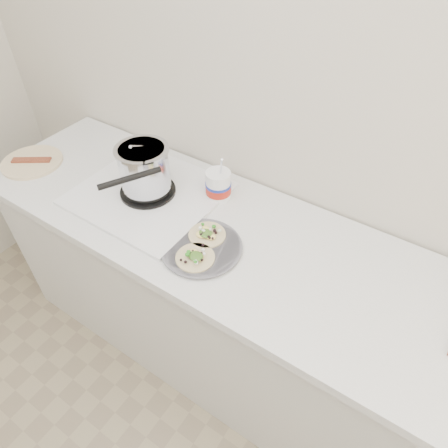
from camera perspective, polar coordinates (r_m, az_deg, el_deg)
The scene contains 5 objects.
counter at distance 1.80m, azimuth 3.77°, elevation -12.67°, with size 2.44×0.66×0.90m.
stove at distance 1.63m, azimuth -11.10°, elevation 6.52°, with size 0.56×0.52×0.27m.
taco_plate at distance 1.42m, azimuth -3.26°, elevation -3.11°, with size 0.29×0.29×0.04m.
tub at distance 1.59m, azimuth -0.78°, elevation 5.76°, with size 0.10×0.10×0.23m.
bacon_plate at distance 2.02m, azimuth -25.74°, elevation 8.00°, with size 0.27×0.27×0.02m.
Camera 1 is at (0.46, 0.53, 1.94)m, focal length 32.00 mm.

